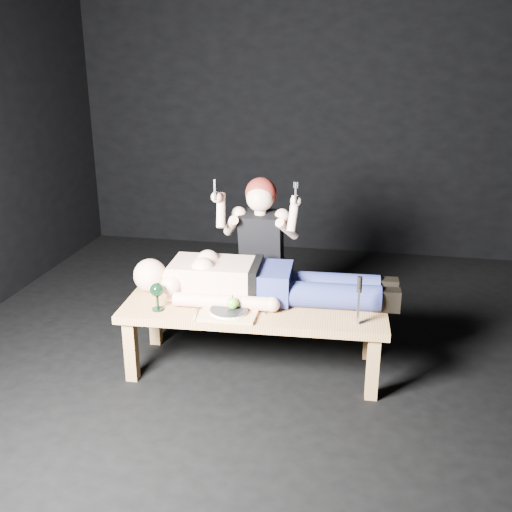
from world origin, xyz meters
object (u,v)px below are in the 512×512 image
at_px(lying_man, 265,278).
at_px(carving_knife, 359,301).
at_px(table, 254,336).
at_px(kneeling_woman, 263,253).
at_px(serving_tray, 229,313).
at_px(goblet, 157,297).

distance_m(lying_man, carving_knife, 0.65).
bearing_deg(table, kneeling_woman, 92.16).
xyz_separation_m(lying_man, carving_knife, (0.59, -0.27, 0.01)).
relative_size(table, carving_knife, 5.55).
bearing_deg(serving_tray, goblet, -178.32).
distance_m(lying_man, kneeling_woman, 0.46).
bearing_deg(kneeling_woman, serving_tray, -95.58).
xyz_separation_m(lying_man, goblet, (-0.61, -0.30, -0.05)).
xyz_separation_m(table, kneeling_woman, (-0.05, 0.56, 0.37)).
bearing_deg(table, lying_man, 63.38).
relative_size(kneeling_woman, goblet, 6.78).
relative_size(goblet, carving_knife, 0.60).
bearing_deg(carving_knife, lying_man, 152.75).
xyz_separation_m(kneeling_woman, serving_tray, (-0.07, -0.74, -0.13)).
distance_m(table, goblet, 0.67).
bearing_deg(kneeling_woman, lying_man, -78.26).
height_order(table, serving_tray, serving_tray).
height_order(lying_man, goblet, lying_man).
height_order(table, lying_man, lying_man).
bearing_deg(goblet, table, 19.48).
distance_m(table, serving_tray, 0.32).
height_order(lying_man, serving_tray, lying_man).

